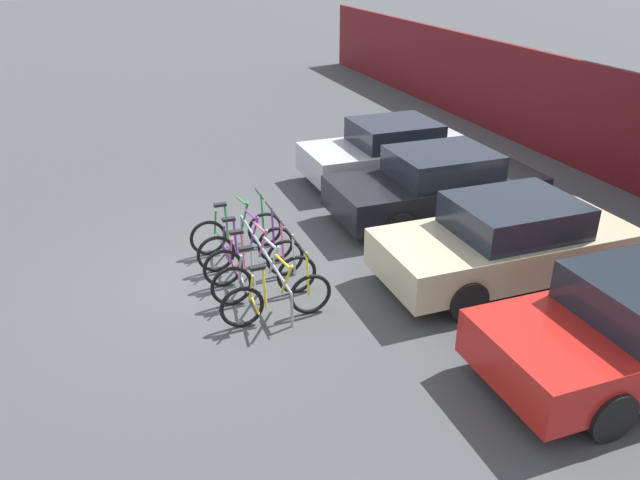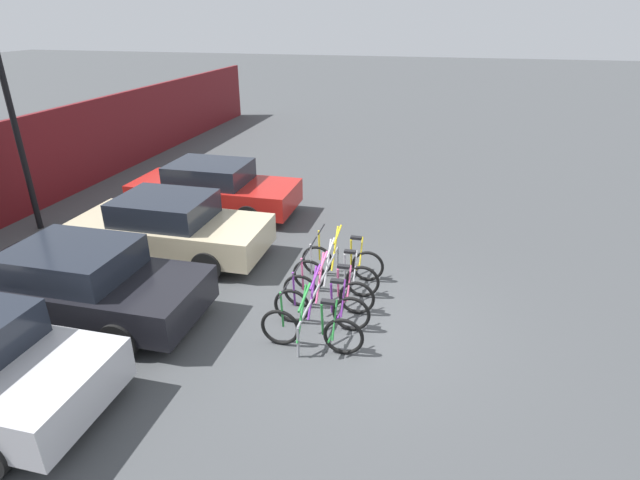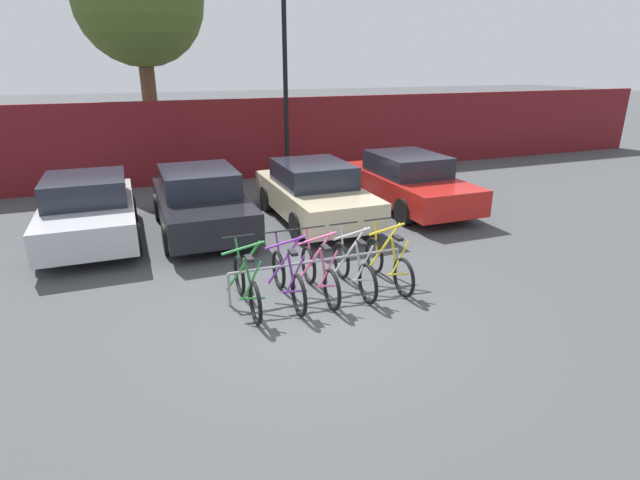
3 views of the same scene
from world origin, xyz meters
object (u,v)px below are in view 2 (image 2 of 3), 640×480
at_px(bicycle_yellow, 342,261).
at_px(car_beige, 170,227).
at_px(bicycle_green, 311,329).
at_px(lamp_post, 8,99).
at_px(bicycle_purple, 321,307).
at_px(car_red, 214,189).
at_px(bicycle_silver, 335,276).
at_px(car_black, 82,284).
at_px(bicycle_pink, 328,292).
at_px(bike_rack, 321,285).

xyz_separation_m(bicycle_yellow, car_beige, (0.10, 3.88, 0.31)).
bearing_deg(bicycle_green, lamp_post, 71.40).
relative_size(bicycle_purple, car_red, 0.39).
height_order(bicycle_silver, car_beige, car_beige).
height_order(bicycle_purple, bicycle_yellow, same).
bearing_deg(car_black, bicycle_silver, -65.34).
xyz_separation_m(bicycle_pink, bicycle_silver, (0.62, 0.00, 0.00)).
bearing_deg(car_beige, bicycle_yellow, -91.52).
xyz_separation_m(bike_rack, bicycle_yellow, (1.24, -0.15, -0.10)).
xyz_separation_m(bicycle_green, bicycle_yellow, (2.48, 0.00, 0.00)).
distance_m(car_red, lamp_post, 5.07).
bearing_deg(lamp_post, bicycle_silver, -99.84).
xyz_separation_m(bike_rack, lamp_post, (1.97, 7.83, 2.72)).
height_order(bicycle_pink, bicycle_silver, same).
height_order(bicycle_silver, car_black, car_black).
xyz_separation_m(car_black, car_beige, (2.64, -0.23, -0.00)).
relative_size(bicycle_yellow, lamp_post, 0.30).
relative_size(bicycle_pink, car_beige, 0.41).
bearing_deg(bicycle_pink, car_black, 110.42).
relative_size(bicycle_silver, bicycle_yellow, 1.00).
bearing_deg(bike_rack, car_beige, 70.23).
bearing_deg(car_red, lamp_post, 117.79).
distance_m(bike_rack, bicycle_silver, 0.61).
height_order(bike_rack, bicycle_yellow, bicycle_yellow).
bearing_deg(car_beige, bicycle_pink, -109.45).
bearing_deg(bicycle_green, bike_rack, 10.16).
xyz_separation_m(bike_rack, bicycle_green, (-1.24, -0.15, -0.10)).
height_order(car_red, lamp_post, lamp_post).
distance_m(bicycle_purple, bicycle_pink, 0.54).
relative_size(bicycle_silver, lamp_post, 0.30).
distance_m(bicycle_silver, lamp_post, 8.57).
relative_size(bicycle_green, bicycle_silver, 1.00).
xyz_separation_m(car_red, lamp_post, (-2.05, 3.89, 2.51)).
relative_size(car_red, lamp_post, 0.77).
height_order(bicycle_green, bicycle_silver, same).
bearing_deg(bicycle_yellow, bicycle_purple, -176.93).
bearing_deg(lamp_post, bicycle_purple, -107.64).
relative_size(bike_rack, bicycle_purple, 1.77).
height_order(bicycle_pink, car_red, car_red).
xyz_separation_m(bicycle_purple, car_black, (-0.73, 4.11, 0.31)).
relative_size(bicycle_pink, lamp_post, 0.30).
relative_size(bicycle_purple, car_beige, 0.41).
distance_m(bicycle_purple, bicycle_silver, 1.15).
bearing_deg(bicycle_green, bicycle_silver, 3.31).
relative_size(bicycle_purple, bicycle_yellow, 1.00).
bearing_deg(car_red, bicycle_silver, -130.09).
xyz_separation_m(car_beige, car_red, (2.68, 0.20, 0.00)).
relative_size(bicycle_purple, bicycle_silver, 1.00).
bearing_deg(car_beige, lamp_post, 81.27).
xyz_separation_m(bike_rack, bicycle_silver, (0.59, -0.15, -0.10)).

